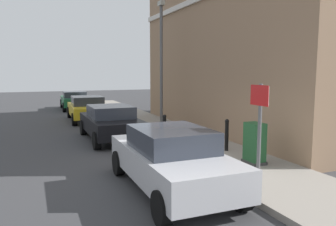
% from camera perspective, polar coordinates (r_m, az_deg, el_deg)
% --- Properties ---
extents(ground, '(80.00, 80.00, 0.00)m').
position_cam_1_polar(ground, '(9.55, 0.32, -9.35)').
color(ground, '#38383A').
extents(sidewalk, '(2.65, 30.00, 0.15)m').
position_cam_1_polar(sidewalk, '(15.65, -1.76, -2.57)').
color(sidewalk, gray).
rests_on(sidewalk, ground).
extents(corner_building, '(7.45, 12.84, 9.94)m').
position_cam_1_polar(corner_building, '(16.70, 17.07, 14.59)').
color(corner_building, '#937256').
rests_on(corner_building, ground).
extents(car_silver, '(1.88, 4.24, 1.44)m').
position_cam_1_polar(car_silver, '(7.62, 0.52, -7.76)').
color(car_silver, '#B7B7BC').
rests_on(car_silver, ground).
extents(car_black, '(1.94, 4.12, 1.37)m').
position_cam_1_polar(car_black, '(13.41, -9.80, -1.52)').
color(car_black, black).
rests_on(car_black, ground).
extents(car_yellow, '(2.04, 4.27, 1.35)m').
position_cam_1_polar(car_yellow, '(18.94, -13.64, 0.85)').
color(car_yellow, gold).
rests_on(car_yellow, ground).
extents(car_green, '(1.91, 3.96, 1.30)m').
position_cam_1_polar(car_green, '(24.87, -15.70, 2.20)').
color(car_green, '#195933').
rests_on(car_green, ground).
extents(utility_cabinet, '(0.46, 0.61, 1.15)m').
position_cam_1_polar(utility_cabinet, '(9.62, 14.59, -5.28)').
color(utility_cabinet, '#1E4C28').
rests_on(utility_cabinet, sidewalk).
extents(bollard_near_cabinet, '(0.14, 0.14, 1.04)m').
position_cam_1_polar(bollard_near_cabinet, '(10.95, 10.02, -3.53)').
color(bollard_near_cabinet, black).
rests_on(bollard_near_cabinet, sidewalk).
extents(bollard_far_kerb, '(0.14, 0.14, 1.04)m').
position_cam_1_polar(bollard_far_kerb, '(11.89, -0.60, -2.58)').
color(bollard_far_kerb, black).
rests_on(bollard_far_kerb, sidewalk).
extents(street_sign, '(0.08, 0.60, 2.30)m').
position_cam_1_polar(street_sign, '(7.45, 15.37, -1.20)').
color(street_sign, '#59595B').
rests_on(street_sign, sidewalk).
extents(lamppost, '(0.20, 0.44, 5.72)m').
position_cam_1_polar(lamppost, '(15.55, -1.15, 9.30)').
color(lamppost, '#59595B').
rests_on(lamppost, sidewalk).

